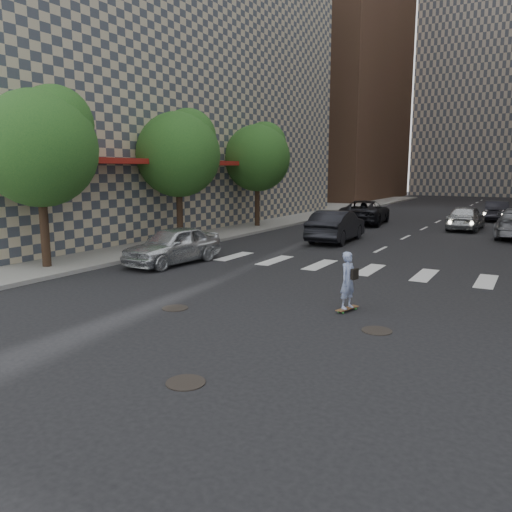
{
  "coord_description": "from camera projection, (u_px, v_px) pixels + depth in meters",
  "views": [
    {
      "loc": [
        6.35,
        -9.06,
        3.69
      ],
      "look_at": [
        -0.5,
        2.99,
        1.3
      ],
      "focal_mm": 35.0,
      "sensor_mm": 36.0,
      "label": 1
    }
  ],
  "objects": [
    {
      "name": "manhole_c",
      "position": [
        377.0,
        331.0,
        11.59
      ],
      "size": [
        0.7,
        0.7,
        0.02
      ],
      "primitive_type": "cylinder",
      "color": "black",
      "rests_on": "ground"
    },
    {
      "name": "tree_b",
      "position": [
        181.0,
        151.0,
        24.84
      ],
      "size": [
        4.2,
        4.2,
        6.6
      ],
      "color": "#382619",
      "rests_on": "sidewalk_left"
    },
    {
      "name": "traffic_car_d",
      "position": [
        466.0,
        217.0,
        31.13
      ],
      "size": [
        2.01,
        4.64,
        1.56
      ],
      "primitive_type": "imported",
      "rotation": [
        0.0,
        0.0,
        3.11
      ],
      "color": "#A3A6AA",
      "rests_on": "ground"
    },
    {
      "name": "skateboarder",
      "position": [
        348.0,
        280.0,
        13.09
      ],
      "size": [
        0.5,
        0.82,
        1.59
      ],
      "rotation": [
        0.0,
        0.0,
        -0.29
      ],
      "color": "brown",
      "rests_on": "ground"
    },
    {
      "name": "manhole_b",
      "position": [
        175.0,
        308.0,
        13.48
      ],
      "size": [
        0.7,
        0.7,
        0.02
      ],
      "primitive_type": "cylinder",
      "color": "black",
      "rests_on": "ground"
    },
    {
      "name": "traffic_car_e",
      "position": [
        496.0,
        211.0,
        36.89
      ],
      "size": [
        1.92,
        4.56,
        1.46
      ],
      "primitive_type": "imported",
      "rotation": [
        0.0,
        0.0,
        3.23
      ],
      "color": "black",
      "rests_on": "ground"
    },
    {
      "name": "traffic_car_c",
      "position": [
        365.0,
        212.0,
        34.71
      ],
      "size": [
        3.34,
        6.15,
        1.64
      ],
      "primitive_type": "imported",
      "rotation": [
        0.0,
        0.0,
        3.25
      ],
      "color": "black",
      "rests_on": "ground"
    },
    {
      "name": "building_left",
      "position": [
        140.0,
        40.0,
        34.2
      ],
      "size": [
        16.4,
        33.0,
        25.0
      ],
      "color": "tan",
      "rests_on": "ground"
    },
    {
      "name": "tree_a",
      "position": [
        42.0,
        143.0,
        17.98
      ],
      "size": [
        4.2,
        4.2,
        6.6
      ],
      "color": "#382619",
      "rests_on": "sidewalk_left"
    },
    {
      "name": "manhole_a",
      "position": [
        186.0,
        383.0,
        8.75
      ],
      "size": [
        0.7,
        0.7,
        0.02
      ],
      "primitive_type": "cylinder",
      "color": "black",
      "rests_on": "ground"
    },
    {
      "name": "silver_sedan",
      "position": [
        173.0,
        245.0,
        19.83
      ],
      "size": [
        2.18,
        4.53,
        1.49
      ],
      "primitive_type": "imported",
      "rotation": [
        0.0,
        0.0,
        -0.1
      ],
      "color": "silver",
      "rests_on": "ground"
    },
    {
      "name": "ground",
      "position": [
        211.0,
        333.0,
        11.48
      ],
      "size": [
        160.0,
        160.0,
        0.0
      ],
      "primitive_type": "plane",
      "color": "black",
      "rests_on": "ground"
    },
    {
      "name": "tower_center",
      "position": [
        507.0,
        32.0,
        74.24
      ],
      "size": [
        22.0,
        20.0,
        48.0
      ],
      "primitive_type": "cube",
      "color": "#ADA08E",
      "rests_on": "ground"
    },
    {
      "name": "traffic_car_a",
      "position": [
        336.0,
        226.0,
        26.03
      ],
      "size": [
        1.95,
        5.03,
        1.64
      ],
      "primitive_type": "imported",
      "rotation": [
        0.0,
        0.0,
        3.19
      ],
      "color": "black",
      "rests_on": "ground"
    },
    {
      "name": "tree_c",
      "position": [
        259.0,
        155.0,
        31.69
      ],
      "size": [
        4.2,
        4.2,
        6.6
      ],
      "color": "#382619",
      "rests_on": "sidewalk_left"
    },
    {
      "name": "sidewalk_left",
      "position": [
        203.0,
        221.0,
        35.66
      ],
      "size": [
        13.0,
        80.0,
        0.15
      ],
      "primitive_type": "cube",
      "color": "gray",
      "rests_on": "ground"
    },
    {
      "name": "tower_left",
      "position": [
        323.0,
        43.0,
        64.95
      ],
      "size": [
        18.0,
        24.0,
        40.0
      ],
      "primitive_type": "cube",
      "color": "brown",
      "rests_on": "ground"
    }
  ]
}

